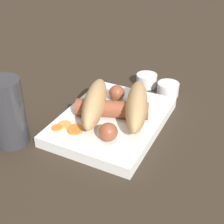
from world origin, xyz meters
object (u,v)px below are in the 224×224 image
object	(u,v)px
sausage	(113,111)
bread_roll	(116,104)
condiment_cup_near	(168,90)
food_tray	(112,121)
condiment_cup_far	(148,81)
drink_glass	(7,113)

from	to	relation	value
sausage	bread_roll	bearing A→B (deg)	161.78
bread_roll	condiment_cup_near	world-z (taller)	bread_roll
food_tray	bread_roll	size ratio (longest dim) A/B	1.24
condiment_cup_near	condiment_cup_far	world-z (taller)	same
sausage	condiment_cup_near	size ratio (longest dim) A/B	3.30
food_tray	condiment_cup_far	bearing A→B (deg)	178.87
sausage	drink_glass	bearing A→B (deg)	-49.72
bread_roll	drink_glass	bearing A→B (deg)	-48.60
condiment_cup_near	drink_glass	size ratio (longest dim) A/B	0.40
condiment_cup_near	bread_roll	bearing A→B (deg)	-17.86
bread_roll	sausage	bearing A→B (deg)	-18.22
food_tray	condiment_cup_near	xyz separation A→B (m)	(-0.18, 0.06, 0.00)
food_tray	condiment_cup_far	xyz separation A→B (m)	(-0.20, 0.00, 0.00)
food_tray	bread_roll	distance (m)	0.04
condiment_cup_far	drink_glass	xyz separation A→B (m)	(0.34, -0.15, 0.05)
food_tray	sausage	bearing A→B (deg)	42.79
bread_roll	condiment_cup_near	bearing A→B (deg)	162.14
condiment_cup_near	condiment_cup_far	xyz separation A→B (m)	(-0.02, -0.06, 0.00)
bread_roll	drink_glass	size ratio (longest dim) A/B	1.59
food_tray	condiment_cup_near	bearing A→B (deg)	160.35
condiment_cup_near	drink_glass	world-z (taller)	drink_glass
condiment_cup_far	condiment_cup_near	bearing A→B (deg)	70.35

